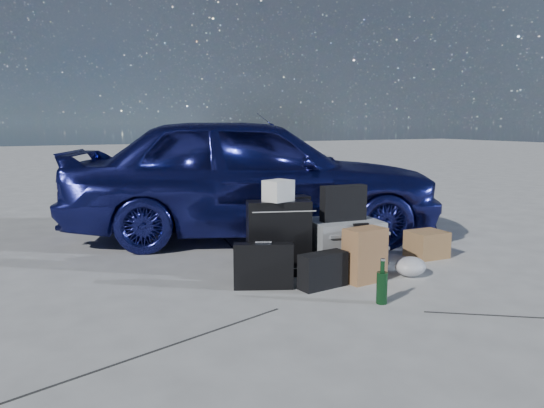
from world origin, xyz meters
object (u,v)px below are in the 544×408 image
Objects in this scene: car at (253,176)px; briefcase at (263,266)px; suitcase_left at (286,227)px; cardboard_box at (427,244)px; green_bottle at (382,282)px; duffel_bag at (294,245)px; pelican_case at (343,244)px; suitcase_right at (279,238)px.

car reaches higher than briefcase.
suitcase_left is 1.73× the size of cardboard_box.
suitcase_left reaches higher than green_bottle.
briefcase is 0.76× the size of duffel_bag.
pelican_case is at bearing 178.60° from cardboard_box.
cardboard_box is at bearing 7.50° from pelican_case.
cardboard_box is 1.07× the size of green_bottle.
briefcase is 1.47× the size of green_bottle.
suitcase_right is at bearing 68.69° from briefcase.
suitcase_right is at bearing 176.69° from cardboard_box.
briefcase reaches higher than green_bottle.
suitcase_right is 0.52m from duffel_bag.
duffel_bag is 1.34m from cardboard_box.
green_bottle is at bearing -80.33° from duffel_bag.
duffel_bag is at bearing -163.21° from car.
cardboard_box is at bearing 14.19° from suitcase_right.
duffel_bag is (-0.28, 0.42, -0.07)m from pelican_case.
car is 1.67m from suitcase_right.
green_bottle is (0.00, -1.36, 0.01)m from duffel_bag.
pelican_case reaches higher than cardboard_box.
duffel_bag is at bearing 68.95° from briefcase.
green_bottle is at bearing -160.47° from car.
cardboard_box is (1.89, 0.20, -0.06)m from briefcase.
duffel_bag reaches higher than cardboard_box.
pelican_case is at bearing 11.23° from suitcase_right.
suitcase_right is (-0.37, -0.56, 0.03)m from suitcase_left.
suitcase_right reaches higher than green_bottle.
suitcase_left is at bearing 152.33° from cardboard_box.
pelican_case is at bearing -63.09° from suitcase_left.
suitcase_right is at bearing -119.00° from suitcase_left.
green_bottle is at bearing -97.92° from pelican_case.
duffel_bag is (0.34, 0.35, -0.17)m from suitcase_right.
cardboard_box is 1.56m from green_bottle.
suitcase_right is 1.07m from green_bottle.
car is 12.10× the size of cardboard_box.
suitcase_right reaches higher than cardboard_box.
pelican_case is (0.18, -1.63, -0.49)m from car.
suitcase_left reaches higher than briefcase.
pelican_case is 0.94× the size of suitcase_right.
pelican_case is 0.51m from duffel_bag.
suitcase_left is at bearing 89.25° from green_bottle.
suitcase_right is 2.02× the size of green_bottle.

